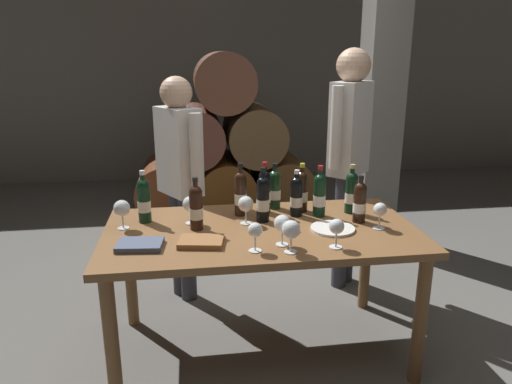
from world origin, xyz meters
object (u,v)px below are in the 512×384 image
object	(u,v)px
dining_table	(261,244)
wine_bottle_9	(196,207)
wine_bottle_0	(296,196)
taster_seated_left	(180,171)
wine_bottle_4	(320,195)
wine_glass_6	(190,205)
wine_bottle_1	(144,200)
wine_bottle_10	(241,193)
wine_bottle_5	(265,191)
wine_glass_5	(246,205)
wine_bottle_8	(360,202)
leather_ledger	(140,245)
wine_glass_7	(380,210)
tasting_notebook	(201,242)
wine_glass_2	(291,230)
wine_bottle_2	(263,199)
wine_glass_3	(337,227)
wine_glass_1	(122,209)
wine_glass_0	(255,231)
wine_bottle_7	(275,189)
wine_bottle_3	(302,191)
sommelier_presenting	(349,147)
wine_glass_4	(282,224)
wine_bottle_6	(351,192)
serving_plate	(333,229)

from	to	relation	value
dining_table	wine_bottle_9	size ratio (longest dim) A/B	5.84
wine_bottle_9	wine_bottle_0	bearing A→B (deg)	13.71
wine_bottle_9	taster_seated_left	world-z (taller)	taster_seated_left
wine_bottle_4	wine_glass_6	distance (m)	0.75
wine_bottle_1	wine_bottle_10	world-z (taller)	wine_bottle_10
wine_bottle_5	wine_glass_5	world-z (taller)	wine_bottle_5
wine_bottle_8	leather_ledger	bearing A→B (deg)	-170.33
wine_bottle_5	wine_glass_7	world-z (taller)	wine_bottle_5
leather_ledger	wine_bottle_4	bearing A→B (deg)	24.41
wine_glass_7	tasting_notebook	world-z (taller)	wine_glass_7
wine_glass_2	wine_bottle_2	bearing A→B (deg)	98.10
leather_ledger	taster_seated_left	xyz separation A→B (m)	(0.19, 0.89, 0.15)
wine_bottle_9	wine_glass_3	xyz separation A→B (m)	(0.67, -0.35, -0.02)
wine_bottle_4	wine_bottle_8	xyz separation A→B (m)	(0.20, -0.13, -0.01)
wine_bottle_8	wine_glass_1	bearing A→B (deg)	176.73
wine_bottle_9	wine_glass_0	distance (m)	0.44
wine_bottle_4	tasting_notebook	world-z (taller)	wine_bottle_4
wine_bottle_7	wine_bottle_3	bearing A→B (deg)	-26.95
dining_table	sommelier_presenting	distance (m)	1.12
wine_glass_0	wine_glass_7	distance (m)	0.74
wine_bottle_1	sommelier_presenting	bearing A→B (deg)	21.87
wine_bottle_0	wine_bottle_9	world-z (taller)	wine_bottle_9
wine_glass_3	leather_ledger	world-z (taller)	wine_glass_3
wine_glass_4	leather_ledger	bearing A→B (deg)	174.39
wine_bottle_7	tasting_notebook	world-z (taller)	wine_bottle_7
wine_bottle_2	wine_glass_2	world-z (taller)	wine_bottle_2
dining_table	wine_glass_0	bearing A→B (deg)	-104.09
wine_bottle_0	wine_bottle_8	distance (m)	0.36
wine_glass_5	wine_bottle_8	bearing A→B (deg)	-5.05
wine_bottle_8	wine_glass_0	world-z (taller)	wine_bottle_8
wine_bottle_2	wine_bottle_9	size ratio (longest dim) A/B	1.08
wine_glass_4	wine_bottle_3	bearing A→B (deg)	66.70
wine_glass_3	wine_glass_7	distance (m)	0.38
wine_bottle_5	wine_bottle_6	world-z (taller)	wine_bottle_5
wine_bottle_1	wine_glass_1	bearing A→B (deg)	-139.64
wine_bottle_2	wine_glass_6	world-z (taller)	wine_bottle_2
wine_glass_2	tasting_notebook	xyz separation A→B (m)	(-0.42, 0.16, -0.10)
wine_glass_4	tasting_notebook	bearing A→B (deg)	170.63
wine_bottle_1	leather_ledger	xyz separation A→B (m)	(0.00, -0.37, -0.12)
wine_bottle_4	wine_glass_2	xyz separation A→B (m)	(-0.28, -0.50, -0.02)
wine_glass_7	taster_seated_left	world-z (taller)	taster_seated_left
wine_bottle_0	wine_bottle_1	xyz separation A→B (m)	(-0.87, 0.02, 0.01)
wine_bottle_0	wine_glass_6	distance (m)	0.62
dining_table	wine_bottle_6	xyz separation A→B (m)	(0.57, 0.20, 0.22)
taster_seated_left	wine_bottle_9	bearing A→B (deg)	-82.21
wine_bottle_10	wine_bottle_2	bearing A→B (deg)	-48.77
wine_bottle_8	wine_glass_0	distance (m)	0.72
wine_bottle_3	taster_seated_left	world-z (taller)	taster_seated_left
serving_plate	wine_glass_0	bearing A→B (deg)	-153.65
wine_bottle_6	wine_glass_7	bearing A→B (deg)	-77.30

